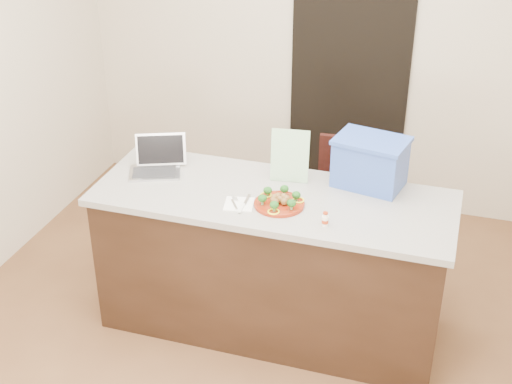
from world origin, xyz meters
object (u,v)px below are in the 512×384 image
(island, at_px, (272,262))
(yogurt_bottle, at_px, (325,220))
(plate, at_px, (279,204))
(blue_box, at_px, (370,162))
(napkin, at_px, (239,204))
(laptop, at_px, (158,161))
(chair, at_px, (345,198))

(island, relative_size, yogurt_bottle, 26.22)
(plate, bearing_deg, blue_box, 42.34)
(napkin, bearing_deg, island, 47.03)
(island, xyz_separation_m, plate, (0.07, -0.10, 0.47))
(napkin, xyz_separation_m, laptop, (-0.60, 0.26, 0.05))
(yogurt_bottle, relative_size, blue_box, 0.17)
(napkin, bearing_deg, plate, 15.32)
(plate, bearing_deg, laptop, 166.49)
(yogurt_bottle, bearing_deg, plate, 155.53)
(napkin, bearing_deg, laptop, 157.01)
(blue_box, distance_m, chair, 0.75)
(island, bearing_deg, blue_box, 30.33)
(blue_box, xyz_separation_m, chair, (-0.21, 0.49, -0.53))
(napkin, height_order, blue_box, blue_box)
(island, xyz_separation_m, napkin, (-0.15, -0.16, 0.46))
(island, height_order, chair, chair)
(yogurt_bottle, xyz_separation_m, blue_box, (0.14, 0.52, 0.11))
(island, distance_m, yogurt_bottle, 0.65)
(island, distance_m, blue_box, 0.83)
(blue_box, bearing_deg, island, -138.46)
(blue_box, bearing_deg, chair, 124.68)
(plate, distance_m, blue_box, 0.60)
(island, distance_m, laptop, 0.92)
(laptop, bearing_deg, yogurt_bottle, -38.64)
(yogurt_bottle, relative_size, chair, 0.08)
(yogurt_bottle, bearing_deg, laptop, 163.51)
(plate, relative_size, chair, 0.30)
(laptop, relative_size, chair, 0.38)
(plate, height_order, laptop, laptop)
(blue_box, relative_size, chair, 0.48)
(island, xyz_separation_m, yogurt_bottle, (0.35, -0.23, 0.49))
(laptop, bearing_deg, napkin, -45.14)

